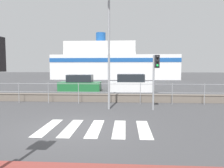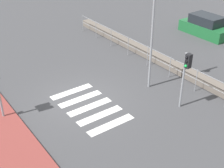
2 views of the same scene
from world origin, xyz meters
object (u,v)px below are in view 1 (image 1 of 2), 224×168
(parked_car_green, at_px, (80,84))
(parked_car_white, at_px, (131,84))
(streetlamp, at_px, (109,33))
(ferry_boat, at_px, (112,63))
(traffic_light_far, at_px, (156,70))

(parked_car_green, bearing_deg, parked_car_white, 0.00)
(parked_car_green, bearing_deg, streetlamp, -69.09)
(streetlamp, distance_m, parked_car_white, 9.69)
(streetlamp, xyz_separation_m, parked_car_green, (-3.43, 8.99, -3.37))
(ferry_boat, height_order, parked_car_green, ferry_boat)
(traffic_light_far, relative_size, streetlamp, 0.44)
(ferry_boat, height_order, parked_car_white, ferry_boat)
(traffic_light_far, height_order, parked_car_green, traffic_light_far)
(traffic_light_far, height_order, streetlamp, streetlamp)
(streetlamp, xyz_separation_m, parked_car_white, (1.38, 8.99, -3.34))
(parked_car_white, bearing_deg, streetlamp, -98.71)
(streetlamp, distance_m, ferry_boat, 29.93)
(ferry_boat, bearing_deg, parked_car_green, -94.95)
(traffic_light_far, xyz_separation_m, streetlamp, (-2.46, -0.09, 1.90))
(ferry_boat, xyz_separation_m, parked_car_white, (3.00, -20.88, -2.23))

